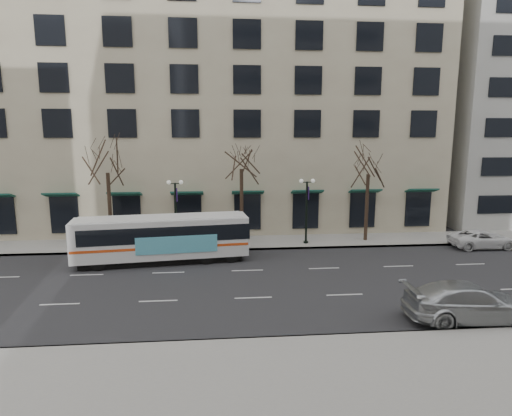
{
  "coord_description": "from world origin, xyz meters",
  "views": [
    {
      "loc": [
        -1.73,
        -23.88,
        8.74
      ],
      "look_at": [
        0.58,
        2.62,
        4.0
      ],
      "focal_mm": 30.0,
      "sensor_mm": 36.0,
      "label": 1
    }
  ],
  "objects": [
    {
      "name": "tree_far_left",
      "position": [
        -10.0,
        8.8,
        6.7
      ],
      "size": [
        3.6,
        3.6,
        8.34
      ],
      "color": "black",
      "rests_on": "ground"
    },
    {
      "name": "tree_far_right",
      "position": [
        10.0,
        8.8,
        6.42
      ],
      "size": [
        3.6,
        3.6,
        8.06
      ],
      "color": "black",
      "rests_on": "ground"
    },
    {
      "name": "building_hotel",
      "position": [
        -2.0,
        21.0,
        12.0
      ],
      "size": [
        40.0,
        20.0,
        24.0
      ],
      "primitive_type": "cube",
      "color": "tan",
      "rests_on": "ground"
    },
    {
      "name": "ground",
      "position": [
        0.0,
        0.0,
        0.0
      ],
      "size": [
        160.0,
        160.0,
        0.0
      ],
      "primitive_type": "plane",
      "color": "black",
      "rests_on": "ground"
    },
    {
      "name": "tree_far_mid",
      "position": [
        0.0,
        8.8,
        6.91
      ],
      "size": [
        3.6,
        3.6,
        8.55
      ],
      "color": "black",
      "rests_on": "ground"
    },
    {
      "name": "sidewalk_far",
      "position": [
        5.0,
        9.0,
        0.07
      ],
      "size": [
        80.0,
        4.0,
        0.15
      ],
      "primitive_type": "cube",
      "color": "gray",
      "rests_on": "ground"
    },
    {
      "name": "silver_car",
      "position": [
        9.91,
        -5.9,
        0.89
      ],
      "size": [
        6.22,
        2.71,
        1.78
      ],
      "primitive_type": "imported",
      "rotation": [
        0.0,
        0.0,
        1.54
      ],
      "color": "#B7BBBF",
      "rests_on": "ground"
    },
    {
      "name": "city_bus",
      "position": [
        -5.54,
        4.67,
        1.71
      ],
      "size": [
        11.78,
        3.85,
        3.14
      ],
      "rotation": [
        0.0,
        0.0,
        0.12
      ],
      "color": "silver",
      "rests_on": "ground"
    },
    {
      "name": "lamp_post_right",
      "position": [
        5.01,
        8.2,
        2.94
      ],
      "size": [
        1.22,
        0.45,
        5.21
      ],
      "color": "black",
      "rests_on": "ground"
    },
    {
      "name": "white_pickup",
      "position": [
        18.28,
        6.2,
        0.68
      ],
      "size": [
        4.9,
        2.27,
        1.36
      ],
      "primitive_type": "imported",
      "rotation": [
        0.0,
        0.0,
        1.57
      ],
      "color": "white",
      "rests_on": "ground"
    },
    {
      "name": "lamp_post_left",
      "position": [
        -4.99,
        8.2,
        2.94
      ],
      "size": [
        1.22,
        0.45,
        5.21
      ],
      "color": "black",
      "rests_on": "ground"
    }
  ]
}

